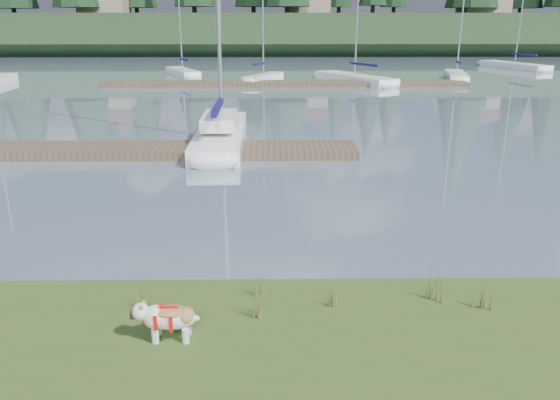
{
  "coord_description": "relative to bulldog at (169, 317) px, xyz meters",
  "views": [
    {
      "loc": [
        1.08,
        -9.9,
        4.57
      ],
      "look_at": [
        1.2,
        -0.5,
        1.44
      ],
      "focal_mm": 35.0,
      "sensor_mm": 36.0,
      "label": 1
    }
  ],
  "objects": [
    {
      "name": "ground",
      "position": [
        0.36,
        33.3,
        -0.69
      ],
      "size": [
        200.0,
        200.0,
        0.0
      ],
      "primitive_type": "plane",
      "color": "gray",
      "rests_on": "ground"
    },
    {
      "name": "ridge",
      "position": [
        0.36,
        76.3,
        1.81
      ],
      "size": [
        200.0,
        20.0,
        5.0
      ],
      "primitive_type": "cube",
      "color": "black",
      "rests_on": "ground"
    },
    {
      "name": "bulldog",
      "position": [
        0.0,
        0.0,
        0.0
      ],
      "size": [
        0.9,
        0.39,
        0.54
      ],
      "rotation": [
        0.0,
        0.0,
        3.14
      ],
      "color": "silver",
      "rests_on": "bank"
    },
    {
      "name": "sailboat_main",
      "position": [
        -0.59,
        14.88,
        -0.27
      ],
      "size": [
        1.89,
        8.74,
        12.54
      ],
      "rotation": [
        0.0,
        0.0,
        1.59
      ],
      "color": "white",
      "rests_on": "ground"
    },
    {
      "name": "dock_near",
      "position": [
        -3.64,
        12.3,
        -0.54
      ],
      "size": [
        16.0,
        2.0,
        0.3
      ],
      "primitive_type": "cube",
      "color": "#4C3D2C",
      "rests_on": "ground"
    },
    {
      "name": "dock_far",
      "position": [
        2.36,
        33.3,
        -0.54
      ],
      "size": [
        26.0,
        2.2,
        0.3
      ],
      "primitive_type": "cube",
      "color": "#4C3D2C",
      "rests_on": "ground"
    },
    {
      "name": "sailboat_bg_1",
      "position": [
        -6.4,
        41.05,
        -0.36
      ],
      "size": [
        4.1,
        6.93,
        10.53
      ],
      "rotation": [
        0.0,
        0.0,
        1.99
      ],
      "color": "white",
      "rests_on": "ground"
    },
    {
      "name": "sailboat_bg_2",
      "position": [
        0.94,
        36.17,
        -0.35
      ],
      "size": [
        3.38,
        5.65,
        8.82
      ],
      "rotation": [
        0.0,
        0.0,
        1.14
      ],
      "color": "white",
      "rests_on": "ground"
    },
    {
      "name": "sailboat_bg_3",
      "position": [
        7.27,
        36.09,
        -0.37
      ],
      "size": [
        5.99,
        9.02,
        13.47
      ],
      "rotation": [
        0.0,
        0.0,
        2.06
      ],
      "color": "white",
      "rests_on": "ground"
    },
    {
      "name": "sailboat_bg_4",
      "position": [
        16.06,
        37.65,
        -0.36
      ],
      "size": [
        2.92,
        7.17,
        10.49
      ],
      "rotation": [
        0.0,
        0.0,
        1.35
      ],
      "color": "white",
      "rests_on": "ground"
    },
    {
      "name": "sailboat_bg_5",
      "position": [
        24.51,
        47.76,
        -0.37
      ],
      "size": [
        4.47,
        9.14,
        12.78
      ],
      "rotation": [
        0.0,
        0.0,
        1.88
      ],
      "color": "white",
      "rests_on": "ground"
    },
    {
      "name": "weed_0",
      "position": [
        1.26,
        0.59,
        -0.04
      ],
      "size": [
        0.17,
        0.14,
        0.72
      ],
      "color": "#475B23",
      "rests_on": "bank"
    },
    {
      "name": "weed_1",
      "position": [
        1.24,
        1.22,
        -0.13
      ],
      "size": [
        0.17,
        0.14,
        0.51
      ],
      "color": "#475B23",
      "rests_on": "bank"
    },
    {
      "name": "weed_2",
      "position": [
        3.95,
        1.04,
        -0.1
      ],
      "size": [
        0.17,
        0.14,
        0.57
      ],
      "color": "#475B23",
      "rests_on": "bank"
    },
    {
      "name": "weed_3",
      "position": [
        -0.57,
        0.82,
        -0.15
      ],
      "size": [
        0.17,
        0.14,
        0.46
      ],
      "color": "#475B23",
      "rests_on": "bank"
    },
    {
      "name": "weed_4",
      "position": [
        2.3,
        0.84,
        -0.16
      ],
      "size": [
        0.17,
        0.14,
        0.44
      ],
      "color": "#475B23",
      "rests_on": "bank"
    },
    {
      "name": "weed_5",
      "position": [
        4.63,
        0.74,
        -0.1
      ],
      "size": [
        0.17,
        0.14,
        0.57
      ],
      "color": "#475B23",
      "rests_on": "bank"
    },
    {
      "name": "mud_lip",
      "position": [
        0.36,
        1.7,
        -0.62
      ],
      "size": [
        60.0,
        0.5,
        0.14
      ],
      "primitive_type": "cube",
      "color": "#33281C",
      "rests_on": "ground"
    }
  ]
}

